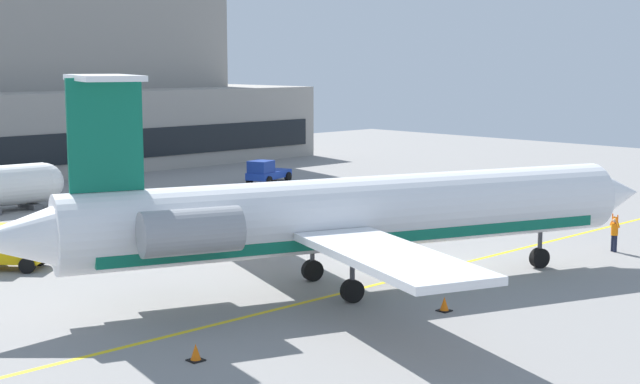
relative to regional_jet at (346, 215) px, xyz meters
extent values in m
cube|color=gray|center=(5.72, -0.56, -3.14)|extent=(120.00, 120.00, 0.10)
cube|color=yellow|center=(5.72, -0.32, -3.09)|extent=(108.00, 0.24, 0.01)
cube|color=red|center=(7.62, 10.54, -3.09)|extent=(0.30, 8.00, 0.01)
cube|color=gray|center=(14.71, 50.36, 10.02)|extent=(30.22, 10.20, 12.78)
cube|color=black|center=(6.86, 39.39, -0.66)|extent=(55.52, 0.12, 2.44)
cylinder|color=white|center=(0.52, -0.19, 0.03)|extent=(23.56, 10.94, 2.95)
cube|color=#0C664C|center=(0.52, -0.19, -0.78)|extent=(21.21, 9.84, 0.53)
cone|color=white|center=(12.77, -4.62, 0.03)|extent=(4.03, 3.82, 2.89)
cone|color=white|center=(-12.00, 4.34, 0.03)|extent=(4.45, 3.66, 2.50)
cube|color=white|center=(0.84, 6.13, -0.41)|extent=(6.12, 9.69, 0.28)
cube|color=white|center=(-3.28, -5.25, -0.41)|extent=(6.12, 9.69, 0.28)
cylinder|color=gray|center=(-5.90, 4.61, 0.25)|extent=(3.88, 2.73, 1.62)
cylinder|color=gray|center=(-7.49, 0.24, 0.25)|extent=(3.88, 2.73, 1.62)
cube|color=#0C664C|center=(-8.95, 3.24, 3.53)|extent=(2.57, 1.13, 4.05)
cube|color=white|center=(-8.95, 3.24, 5.56)|extent=(3.54, 5.13, 0.20)
cylinder|color=#3F3F44|center=(9.10, -3.29, -1.82)|extent=(0.20, 0.20, 1.20)
cylinder|color=black|center=(9.10, -3.29, -2.64)|extent=(0.97, 0.64, 0.90)
cylinder|color=#3F3F44|center=(0.05, 2.02, -1.82)|extent=(0.20, 0.20, 1.20)
cylinder|color=black|center=(0.05, 2.02, -2.64)|extent=(0.97, 0.64, 0.90)
cylinder|color=#3F3F44|center=(-1.25, -1.58, -1.82)|extent=(0.20, 0.20, 1.20)
cylinder|color=black|center=(-1.25, -1.58, -2.64)|extent=(0.97, 0.64, 0.90)
cube|color=#E5B20C|center=(-8.09, 12.98, -2.46)|extent=(3.06, 3.14, 0.56)
cylinder|color=black|center=(-7.99, 11.72, -2.74)|extent=(0.68, 0.71, 0.70)
cylinder|color=black|center=(-6.85, 12.76, -2.74)|extent=(0.68, 0.71, 0.70)
cube|color=#19389E|center=(19.41, 27.20, -2.47)|extent=(4.47, 2.89, 0.54)
cube|color=navy|center=(18.31, 26.84, -1.75)|extent=(2.05, 1.95, 0.91)
cylinder|color=black|center=(18.29, 25.95, -2.74)|extent=(0.75, 0.49, 0.70)
cylinder|color=black|center=(17.77, 27.54, -2.74)|extent=(0.75, 0.49, 0.70)
cylinder|color=black|center=(21.05, 26.86, -2.74)|extent=(0.75, 0.49, 0.70)
cylinder|color=black|center=(20.53, 28.45, -2.74)|extent=(0.75, 0.49, 0.70)
cylinder|color=white|center=(-0.87, 28.30, -1.48)|extent=(4.68, 2.91, 2.52)
sphere|color=white|center=(1.36, 28.09, -1.48)|extent=(2.47, 2.47, 2.47)
cube|color=#59595B|center=(0.47, 28.30, -2.92)|extent=(0.60, 2.26, 0.35)
cylinder|color=#191E33|center=(14.80, -3.79, -2.68)|extent=(0.18, 0.18, 0.82)
cylinder|color=#191E33|center=(14.70, -3.97, -2.68)|extent=(0.18, 0.18, 0.82)
cylinder|color=orange|center=(14.75, -3.88, -1.97)|extent=(0.34, 0.34, 0.60)
sphere|color=tan|center=(14.75, -3.88, -1.55)|extent=(0.24, 0.24, 0.24)
cylinder|color=orange|center=(14.85, -3.69, -1.60)|extent=(0.27, 0.38, 0.50)
cylinder|color=#F2590C|center=(14.85, -3.69, -1.38)|extent=(0.06, 0.06, 0.28)
cylinder|color=orange|center=(14.64, -4.07, -1.60)|extent=(0.27, 0.38, 0.50)
cylinder|color=#F2590C|center=(14.64, -4.07, -1.38)|extent=(0.06, 0.06, 0.28)
cone|color=orange|center=(14.40, 8.86, -2.82)|extent=(0.36, 0.36, 0.55)
cube|color=black|center=(14.40, 8.86, -3.07)|extent=(0.47, 0.47, 0.04)
cone|color=orange|center=(0.30, -4.85, -2.82)|extent=(0.36, 0.36, 0.55)
cube|color=black|center=(0.30, -4.85, -3.07)|extent=(0.47, 0.47, 0.04)
cone|color=orange|center=(4.48, -1.76, -2.82)|extent=(0.36, 0.36, 0.55)
cube|color=black|center=(4.48, -1.76, -3.07)|extent=(0.47, 0.47, 0.04)
cone|color=orange|center=(-9.77, -3.05, -2.82)|extent=(0.36, 0.36, 0.55)
cube|color=black|center=(-9.77, -3.05, -3.07)|extent=(0.47, 0.47, 0.04)
camera|label=1|loc=(-26.11, -25.52, 6.17)|focal=51.61mm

